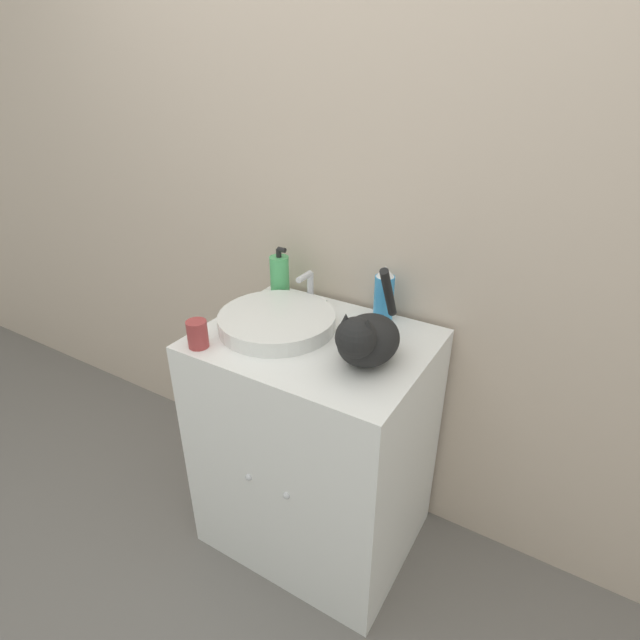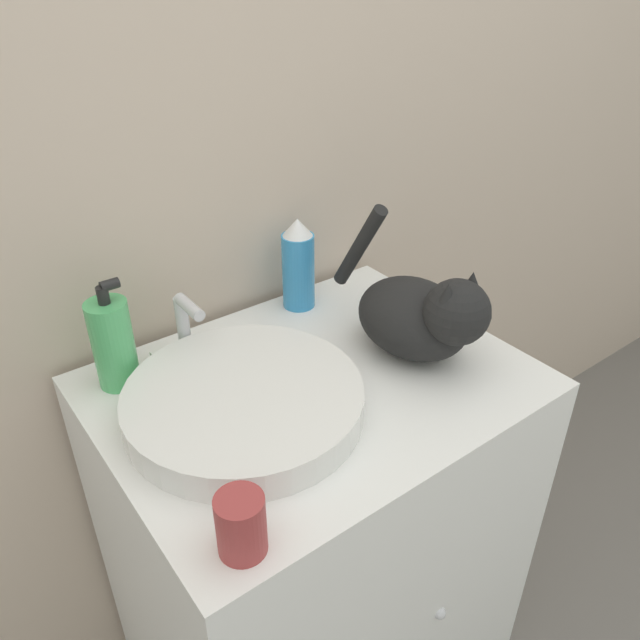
% 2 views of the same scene
% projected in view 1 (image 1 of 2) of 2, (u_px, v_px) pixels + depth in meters
% --- Properties ---
extents(ground_plane, '(8.00, 8.00, 0.00)m').
position_uv_depth(ground_plane, '(274.00, 584.00, 1.81)').
color(ground_plane, slate).
extents(wall_back, '(6.00, 0.05, 2.50)m').
position_uv_depth(wall_back, '(365.00, 204.00, 1.70)').
color(wall_back, '#C6B29E').
rests_on(wall_back, ground_plane).
extents(vanity_cabinet, '(0.74, 0.59, 0.89)m').
position_uv_depth(vanity_cabinet, '(315.00, 443.00, 1.82)').
color(vanity_cabinet, white).
rests_on(vanity_cabinet, ground_plane).
extents(sink_basin, '(0.39, 0.39, 0.05)m').
position_uv_depth(sink_basin, '(277.00, 321.00, 1.67)').
color(sink_basin, white).
rests_on(sink_basin, vanity_cabinet).
extents(faucet, '(0.14, 0.09, 0.13)m').
position_uv_depth(faucet, '(309.00, 291.00, 1.81)').
color(faucet, silver).
rests_on(faucet, vanity_cabinet).
extents(cat, '(0.19, 0.37, 0.26)m').
position_uv_depth(cat, '(366.00, 338.00, 1.45)').
color(cat, black).
rests_on(cat, vanity_cabinet).
extents(soap_bottle, '(0.07, 0.07, 0.20)m').
position_uv_depth(soap_bottle, '(280.00, 277.00, 1.86)').
color(soap_bottle, '#4CB266').
rests_on(soap_bottle, vanity_cabinet).
extents(spray_bottle, '(0.07, 0.07, 0.20)m').
position_uv_depth(spray_bottle, '(384.00, 294.00, 1.69)').
color(spray_bottle, '#338CCC').
rests_on(spray_bottle, vanity_cabinet).
extents(cup, '(0.06, 0.06, 0.09)m').
position_uv_depth(cup, '(197.00, 334.00, 1.55)').
color(cup, '#9E3838').
rests_on(cup, vanity_cabinet).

